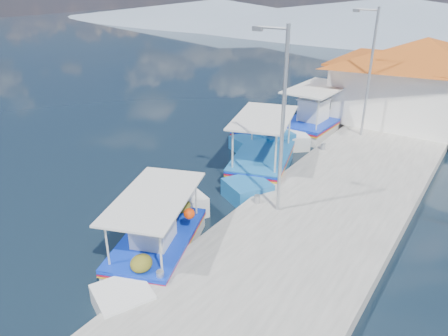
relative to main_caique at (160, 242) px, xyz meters
The scene contains 10 objects.
ground 3.00m from the main_caique, 147.46° to the left, with size 160.00×160.00×0.00m, color black.
quay 8.32m from the main_caique, 65.90° to the left, with size 5.00×44.00×0.50m, color #AEABA3.
bollards 6.97m from the main_caique, 79.26° to the left, with size 0.20×17.20×0.30m.
main_caique is the anchor object (origin of this frame).
caique_green_canopy 7.03m from the main_caique, 92.90° to the left, with size 3.57×7.03×2.75m.
caique_blue_hull 11.19m from the main_caique, 105.23° to the left, with size 3.17×5.83×1.10m.
caique_far 13.06m from the main_caique, 92.37° to the left, with size 2.50×7.79×2.73m.
harbor_building 17.16m from the main_caique, 77.45° to the left, with size 10.49×10.49×4.40m.
lamp_post_near 5.36m from the main_caique, 60.84° to the left, with size 1.21×0.14×6.00m.
lamp_post_far 13.21m from the main_caique, 80.95° to the left, with size 1.21×0.14×6.00m.
Camera 1 is at (10.08, -9.36, 7.69)m, focal length 33.93 mm.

